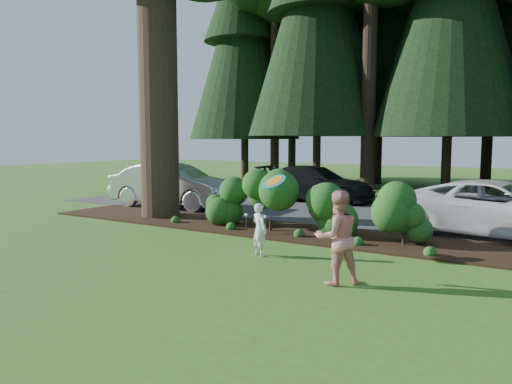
{
  "coord_description": "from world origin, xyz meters",
  "views": [
    {
      "loc": [
        6.61,
        -8.6,
        2.52
      ],
      "look_at": [
        0.46,
        1.21,
        1.3
      ],
      "focal_mm": 35.0,
      "sensor_mm": 36.0,
      "label": 1
    }
  ],
  "objects_px": {
    "adult": "(337,238)",
    "frisbee": "(274,182)",
    "car_silver_wagon": "(173,186)",
    "car_white_suv": "(500,209)",
    "child": "(260,229)",
    "car_dark_suv": "(315,183)"
  },
  "relations": [
    {
      "from": "car_white_suv",
      "to": "child",
      "type": "relative_size",
      "value": 4.48
    },
    {
      "from": "car_white_suv",
      "to": "frisbee",
      "type": "distance_m",
      "value": 6.2
    },
    {
      "from": "car_white_suv",
      "to": "car_silver_wagon",
      "type": "bearing_deg",
      "value": 99.42
    },
    {
      "from": "car_dark_suv",
      "to": "frisbee",
      "type": "height_order",
      "value": "frisbee"
    },
    {
      "from": "car_white_suv",
      "to": "child",
      "type": "xyz_separation_m",
      "value": [
        -4.17,
        -4.99,
        -0.17
      ]
    },
    {
      "from": "adult",
      "to": "frisbee",
      "type": "distance_m",
      "value": 2.66
    },
    {
      "from": "car_silver_wagon",
      "to": "adult",
      "type": "bearing_deg",
      "value": -127.94
    },
    {
      "from": "car_white_suv",
      "to": "car_dark_suv",
      "type": "distance_m",
      "value": 8.45
    },
    {
      "from": "frisbee",
      "to": "car_silver_wagon",
      "type": "bearing_deg",
      "value": 147.1
    },
    {
      "from": "car_white_suv",
      "to": "child",
      "type": "bearing_deg",
      "value": 148.51
    },
    {
      "from": "car_silver_wagon",
      "to": "frisbee",
      "type": "distance_m",
      "value": 8.24
    },
    {
      "from": "child",
      "to": "car_white_suv",
      "type": "bearing_deg",
      "value": -106.63
    },
    {
      "from": "car_white_suv",
      "to": "car_dark_suv",
      "type": "height_order",
      "value": "car_white_suv"
    },
    {
      "from": "car_dark_suv",
      "to": "adult",
      "type": "distance_m",
      "value": 11.72
    },
    {
      "from": "frisbee",
      "to": "car_white_suv",
      "type": "bearing_deg",
      "value": 49.34
    },
    {
      "from": "frisbee",
      "to": "adult",
      "type": "bearing_deg",
      "value": -34.34
    },
    {
      "from": "adult",
      "to": "frisbee",
      "type": "relative_size",
      "value": 2.77
    },
    {
      "from": "child",
      "to": "frisbee",
      "type": "bearing_deg",
      "value": -93.28
    },
    {
      "from": "adult",
      "to": "frisbee",
      "type": "bearing_deg",
      "value": -78.93
    },
    {
      "from": "car_white_suv",
      "to": "car_dark_suv",
      "type": "xyz_separation_m",
      "value": [
        -7.26,
        4.33,
        -0.01
      ]
    },
    {
      "from": "car_white_suv",
      "to": "frisbee",
      "type": "relative_size",
      "value": 8.69
    },
    {
      "from": "car_dark_suv",
      "to": "child",
      "type": "bearing_deg",
      "value": -163.75
    }
  ]
}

